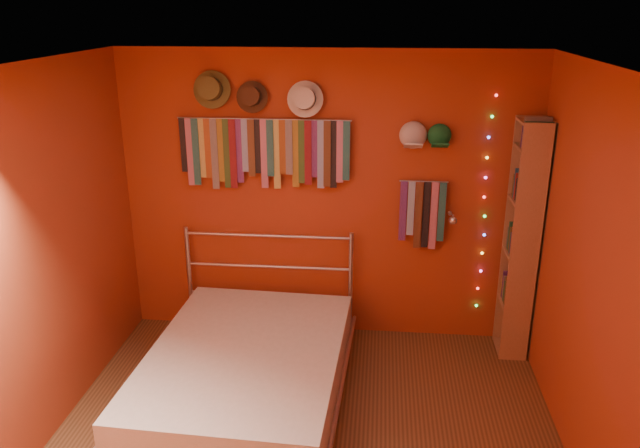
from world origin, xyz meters
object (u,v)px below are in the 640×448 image
(bed, at_px, (246,372))
(tie_rack, at_px, (264,150))
(reading_lamp, at_px, (453,219))
(bookshelf, at_px, (527,240))

(bed, bearing_deg, tie_rack, 93.46)
(tie_rack, relative_size, reading_lamp, 4.97)
(reading_lamp, height_order, bed, reading_lamp)
(bookshelf, distance_m, bed, 2.47)
(reading_lamp, distance_m, bed, 2.03)
(bookshelf, bearing_deg, tie_rack, 175.93)
(tie_rack, distance_m, bookshelf, 2.28)
(tie_rack, xyz_separation_m, bed, (0.02, -1.06, -1.45))
(tie_rack, xyz_separation_m, bookshelf, (2.17, -0.15, -0.66))
(tie_rack, bearing_deg, bed, -88.98)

